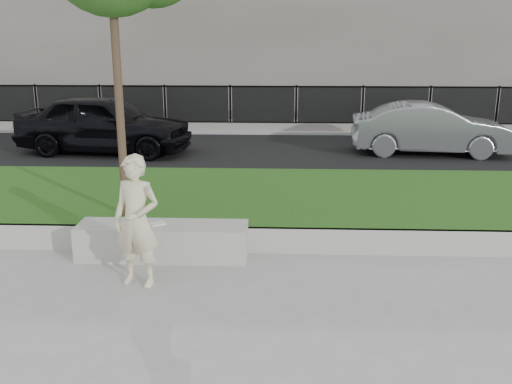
{
  "coord_description": "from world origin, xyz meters",
  "views": [
    {
      "loc": [
        1.07,
        -7.09,
        3.2
      ],
      "look_at": [
        0.72,
        1.2,
        0.92
      ],
      "focal_mm": 40.0,
      "sensor_mm": 36.0,
      "label": 1
    }
  ],
  "objects_px": {
    "stone_bench": "(163,241)",
    "man": "(137,221)",
    "book": "(158,224)",
    "car_dark": "(105,124)",
    "car_silver": "(430,129)"
  },
  "relations": [
    {
      "from": "stone_bench",
      "to": "man",
      "type": "height_order",
      "value": "man"
    },
    {
      "from": "man",
      "to": "book",
      "type": "xyz_separation_m",
      "value": [
        0.06,
        0.94,
        -0.35
      ]
    },
    {
      "from": "car_dark",
      "to": "car_silver",
      "type": "xyz_separation_m",
      "value": [
        8.94,
        0.23,
        -0.11
      ]
    },
    {
      "from": "stone_bench",
      "to": "car_silver",
      "type": "relative_size",
      "value": 0.59
    },
    {
      "from": "stone_bench",
      "to": "man",
      "type": "xyz_separation_m",
      "value": [
        -0.13,
        -0.95,
        0.62
      ]
    },
    {
      "from": "man",
      "to": "book",
      "type": "distance_m",
      "value": 1.01
    },
    {
      "from": "stone_bench",
      "to": "man",
      "type": "distance_m",
      "value": 1.14
    },
    {
      "from": "man",
      "to": "car_dark",
      "type": "height_order",
      "value": "man"
    },
    {
      "from": "stone_bench",
      "to": "book",
      "type": "xyz_separation_m",
      "value": [
        -0.07,
        -0.0,
        0.27
      ]
    },
    {
      "from": "man",
      "to": "book",
      "type": "height_order",
      "value": "man"
    },
    {
      "from": "man",
      "to": "car_dark",
      "type": "xyz_separation_m",
      "value": [
        -2.98,
        8.47,
        -0.02
      ]
    },
    {
      "from": "book",
      "to": "car_silver",
      "type": "bearing_deg",
      "value": 18.01
    },
    {
      "from": "stone_bench",
      "to": "car_dark",
      "type": "bearing_deg",
      "value": 112.45
    },
    {
      "from": "stone_bench",
      "to": "man",
      "type": "bearing_deg",
      "value": -97.58
    },
    {
      "from": "book",
      "to": "car_silver",
      "type": "distance_m",
      "value": 9.74
    }
  ]
}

